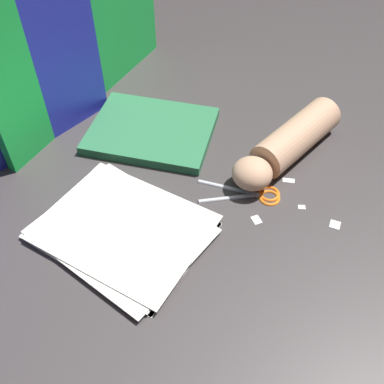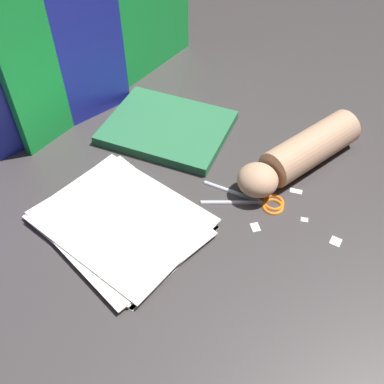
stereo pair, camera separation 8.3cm
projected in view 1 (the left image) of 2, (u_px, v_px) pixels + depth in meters
name	position (u px, v px, depth m)	size (l,w,h in m)	color
ground_plane	(185.00, 233.00, 0.84)	(6.00, 6.00, 0.00)	#3D3838
paper_stack	(123.00, 230.00, 0.84)	(0.26, 0.32, 0.02)	white
book_closed	(152.00, 131.00, 1.03)	(0.30, 0.33, 0.02)	#2D7247
scissors	(252.00, 193.00, 0.90)	(0.14, 0.17, 0.01)	silver
hand_forearm	(288.00, 144.00, 0.95)	(0.32, 0.12, 0.08)	tan
paper_scrap_near	(256.00, 220.00, 0.86)	(0.02, 0.03, 0.00)	white
paper_scrap_mid	(289.00, 180.00, 0.93)	(0.02, 0.03, 0.00)	white
paper_scrap_far	(302.00, 207.00, 0.88)	(0.02, 0.02, 0.00)	white
paper_scrap_side	(335.00, 224.00, 0.85)	(0.02, 0.02, 0.00)	white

